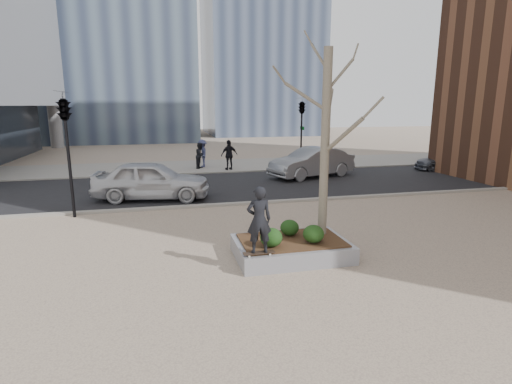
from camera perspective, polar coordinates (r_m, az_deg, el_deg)
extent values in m
plane|color=tan|center=(10.75, -0.11, -9.68)|extent=(120.00, 120.00, 0.00)
cube|color=black|center=(20.23, -6.67, 0.77)|extent=(60.00, 8.00, 0.02)
cube|color=gray|center=(27.10, -8.47, 3.64)|extent=(60.00, 6.00, 0.02)
cube|color=gray|center=(10.93, 5.05, -8.09)|extent=(3.00, 2.00, 0.45)
cube|color=#382314|center=(10.84, 5.08, -6.87)|extent=(2.70, 1.70, 0.04)
ellipsoid|color=#1C3D13|center=(10.21, 2.18, -6.50)|extent=(0.57, 0.57, 0.49)
ellipsoid|color=#173711|center=(11.11, 4.82, -5.09)|extent=(0.52, 0.52, 0.44)
ellipsoid|color=black|center=(10.60, 8.21, -5.94)|extent=(0.55, 0.55, 0.47)
imported|color=black|center=(9.54, 0.43, -3.99)|extent=(0.62, 0.43, 1.64)
imported|color=silver|center=(17.81, -14.68, 1.66)|extent=(5.20, 2.83, 1.68)
imported|color=gray|center=(22.89, 7.98, 4.21)|extent=(5.36, 3.32, 1.67)
imported|color=#565963|center=(27.90, 25.81, 4.04)|extent=(4.34, 2.64, 1.18)
imported|color=black|center=(26.04, -7.94, 5.19)|extent=(0.91, 1.00, 1.67)
imported|color=#3D446F|center=(26.60, -7.67, 5.50)|extent=(0.70, 1.18, 1.81)
imported|color=black|center=(25.28, -3.84, 5.31)|extent=(1.18, 0.72, 1.88)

